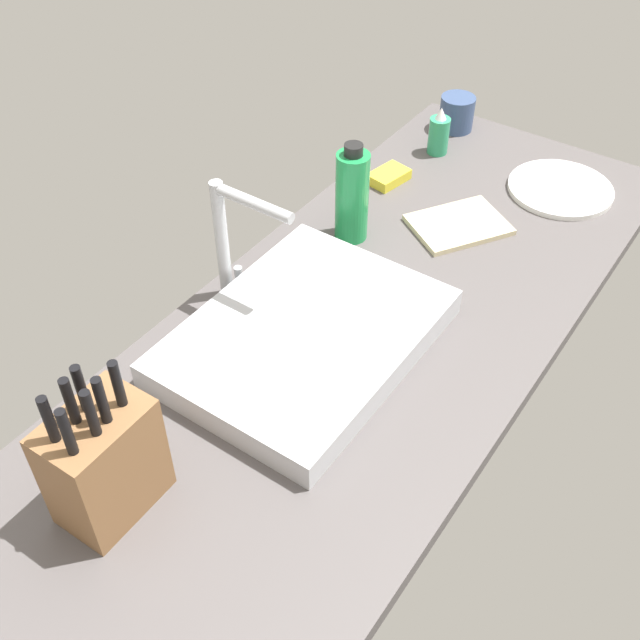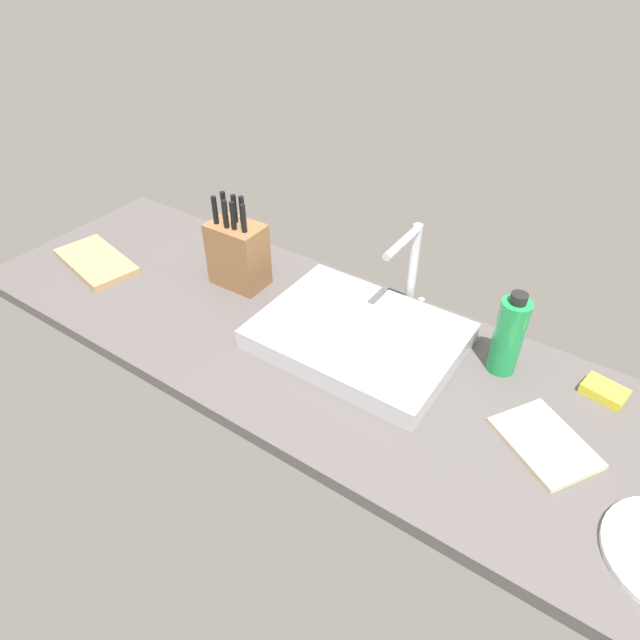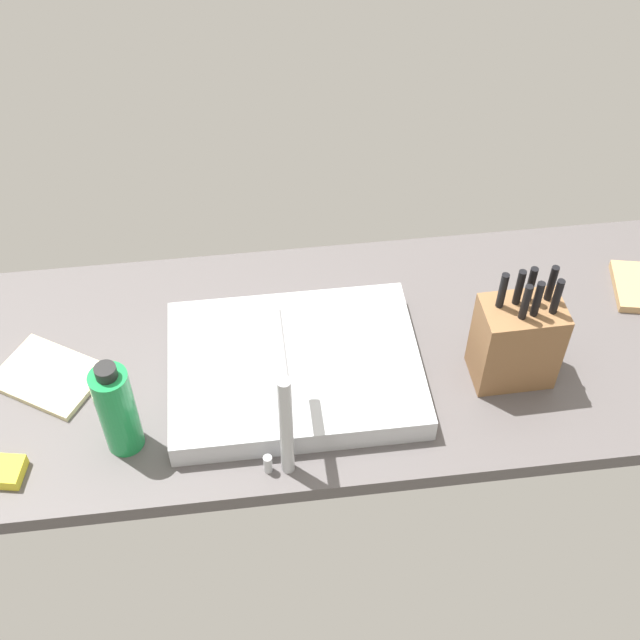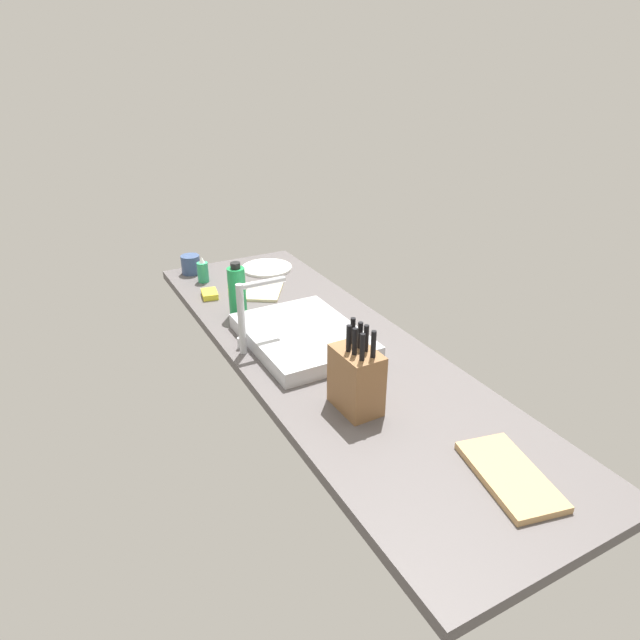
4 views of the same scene
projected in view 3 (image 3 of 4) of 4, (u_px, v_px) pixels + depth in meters
The scene contains 6 objects.
countertop_slab at pixel (327, 358), 167.25cm from camera, with size 198.81×61.90×3.50cm, color #514C4C.
sink_basin at pixel (295, 368), 159.80cm from camera, with size 47.59×35.70×5.15cm, color #B7BABF.
faucet at pixel (283, 406), 138.04cm from camera, with size 5.50×16.96×24.67cm.
knife_block at pixel (517, 340), 155.26cm from camera, with size 15.17×10.22×25.91cm.
water_bottle at pixel (117, 410), 144.15cm from camera, with size 6.70×6.70×21.17cm.
dish_towel at pixel (49, 376), 161.02cm from camera, with size 19.17×14.05×1.20cm, color beige.
Camera 3 is at (14.68, 106.81, 129.84)cm, focal length 46.92 mm.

